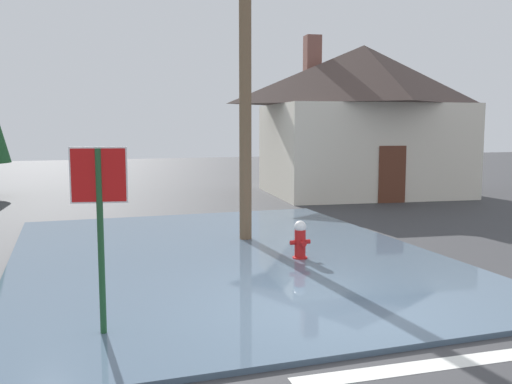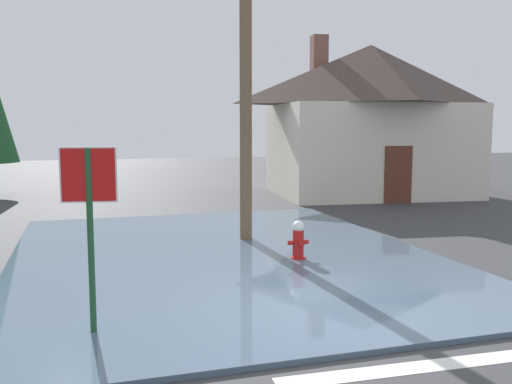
% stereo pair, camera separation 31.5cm
% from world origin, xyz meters
% --- Properties ---
extents(ground_plane, '(80.00, 80.00, 0.10)m').
position_xyz_m(ground_plane, '(0.00, 0.00, -0.05)').
color(ground_plane, '#38383A').
extents(flood_puddle, '(8.33, 10.79, 0.08)m').
position_xyz_m(flood_puddle, '(-0.63, 3.93, 0.04)').
color(flood_puddle, '#4C6075').
rests_on(flood_puddle, ground).
extents(lane_stop_bar, '(4.41, 0.48, 0.01)m').
position_xyz_m(lane_stop_bar, '(0.72, -1.92, 0.00)').
color(lane_stop_bar, silver).
rests_on(lane_stop_bar, ground).
extents(stop_sign_near, '(0.69, 0.15, 2.43)m').
position_xyz_m(stop_sign_near, '(-3.27, 0.12, 1.73)').
color(stop_sign_near, '#1E4C28').
rests_on(stop_sign_near, ground).
extents(fire_hydrant, '(0.42, 0.36, 0.83)m').
position_xyz_m(fire_hydrant, '(0.69, 3.09, 0.41)').
color(fire_hydrant, red).
rests_on(fire_hydrant, ground).
extents(utility_pole, '(1.60, 0.28, 8.53)m').
position_xyz_m(utility_pole, '(0.25, 5.30, 4.44)').
color(utility_pole, brown).
rests_on(utility_pole, ground).
extents(house, '(8.27, 6.67, 6.24)m').
position_xyz_m(house, '(7.42, 12.80, 3.01)').
color(house, silver).
rests_on(house, ground).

